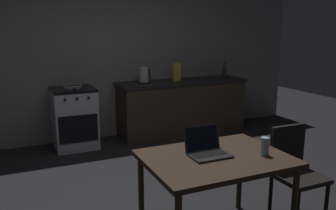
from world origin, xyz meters
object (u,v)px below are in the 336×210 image
bottle (224,71)px  electric_kettle (144,75)px  chair (294,167)px  cereal_box (177,72)px  frying_pan (72,87)px  laptop (207,150)px  dining_table (216,165)px  stove_oven (74,118)px  drinking_glass (265,146)px

bottle → electric_kettle: bearing=178.0°
chair → cereal_box: bearing=85.9°
frying_pan → chair: bearing=-62.6°
frying_pan → cereal_box: cereal_box is taller
electric_kettle → laptop: bearing=-100.3°
frying_pan → cereal_box: (1.68, 0.05, 0.12)m
laptop → frying_pan: bearing=87.6°
dining_table → frying_pan: 2.95m
stove_oven → electric_kettle: 1.24m
stove_oven → frying_pan: (-0.01, -0.03, 0.47)m
chair → drinking_glass: 0.60m
dining_table → bottle: (1.92, 2.85, 0.35)m
laptop → bottle: bearing=40.6°
chair → laptop: laptop is taller
drinking_glass → electric_kettle: bearing=88.1°
chair → electric_kettle: electric_kettle is taller
chair → electric_kettle: 2.96m
frying_pan → drinking_glass: (1.00, -3.01, -0.09)m
chair → stove_oven: bearing=116.9°
cereal_box → frying_pan: bearing=-178.4°
dining_table → cereal_box: size_ratio=3.91×
stove_oven → bottle: bearing=-1.1°
bottle → drinking_glass: size_ratio=1.79×
stove_oven → cereal_box: cereal_box is taller
drinking_glass → chair: bearing=17.6°
bottle → drinking_glass: 3.38m
frying_pan → drinking_glass: 3.18m
drinking_glass → cereal_box: 3.14m
laptop → bottle: (1.97, 2.79, 0.23)m
electric_kettle → bottle: (1.45, -0.05, 0.00)m
bottle → cereal_box: cereal_box is taller
dining_table → drinking_glass: size_ratio=7.60×
chair → cereal_box: size_ratio=3.00×
stove_oven → laptop: (0.58, -2.84, 0.35)m
frying_pan → dining_table: bearing=-77.5°
stove_oven → dining_table: size_ratio=0.78×
stove_oven → laptop: bearing=-78.5°
bottle → cereal_box: 0.88m
electric_kettle → drinking_glass: bearing=-91.9°
stove_oven → dining_table: 2.97m
bottle → frying_pan: 2.56m
stove_oven → laptop: 2.92m
chair → frying_pan: 3.25m
bottle → drinking_glass: bottle is taller
dining_table → frying_pan: bearing=102.5°
stove_oven → laptop: laptop is taller
stove_oven → electric_kettle: electric_kettle is taller
stove_oven → frying_pan: frying_pan is taller
laptop → cereal_box: cereal_box is taller
laptop → electric_kettle: size_ratio=1.25×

